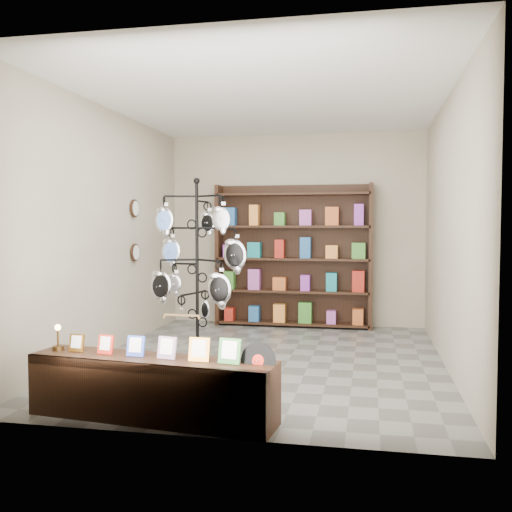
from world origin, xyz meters
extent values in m
plane|color=slate|center=(0.00, 0.00, 0.00)|extent=(5.00, 5.00, 0.00)
plane|color=#B3A790|center=(0.00, 2.50, 1.50)|extent=(4.00, 0.00, 4.00)
plane|color=#B3A790|center=(0.00, -2.50, 1.50)|extent=(4.00, 0.00, 4.00)
plane|color=#B3A790|center=(-2.00, 0.00, 1.50)|extent=(0.00, 5.00, 5.00)
plane|color=#B3A790|center=(2.00, 0.00, 1.50)|extent=(0.00, 5.00, 5.00)
plane|color=white|center=(0.00, 0.00, 3.00)|extent=(5.00, 5.00, 0.00)
cylinder|color=black|center=(-0.65, -0.64, 0.01)|extent=(0.47, 0.47, 0.03)
cylinder|color=black|center=(-0.65, -0.64, 1.01)|extent=(0.04, 0.04, 2.02)
sphere|color=black|center=(-0.65, -0.64, 2.04)|extent=(0.07, 0.07, 0.07)
ellipsoid|color=silver|center=(-0.62, -0.43, 0.63)|extent=(0.11, 0.05, 0.21)
cube|color=#B3854A|center=(-0.73, -0.92, 0.64)|extent=(0.38, 0.03, 0.04)
cube|color=black|center=(-0.55, -2.20, 0.25)|extent=(2.08, 0.65, 0.50)
cube|color=gold|center=(-1.24, -2.12, 0.58)|extent=(0.14, 0.06, 0.15)
cube|color=red|center=(-0.97, -2.15, 0.58)|extent=(0.14, 0.07, 0.16)
cube|color=#263FA5|center=(-0.69, -2.18, 0.59)|extent=(0.15, 0.07, 0.17)
cube|color=#E54C33|center=(-0.41, -2.22, 0.59)|extent=(0.16, 0.07, 0.18)
cube|color=gold|center=(-0.13, -2.25, 0.60)|extent=(0.17, 0.08, 0.19)
cube|color=#337233|center=(0.12, -2.28, 0.60)|extent=(0.18, 0.08, 0.20)
cylinder|color=black|center=(0.33, -2.25, 0.53)|extent=(0.29, 0.10, 0.27)
cylinder|color=red|center=(0.33, -2.26, 0.53)|extent=(0.10, 0.04, 0.09)
cylinder|color=#4C3415|center=(-1.43, -2.10, 0.52)|extent=(0.09, 0.09, 0.04)
cylinder|color=#4C3415|center=(-1.43, -2.10, 0.61)|extent=(0.02, 0.02, 0.13)
sphere|color=#FFBF59|center=(-1.43, -2.10, 0.70)|extent=(0.05, 0.05, 0.05)
cube|color=black|center=(0.00, 2.44, 1.10)|extent=(2.40, 0.04, 2.20)
cube|color=black|center=(-1.18, 2.28, 1.10)|extent=(0.06, 0.36, 2.20)
cube|color=black|center=(1.18, 2.28, 1.10)|extent=(0.06, 0.36, 2.20)
cube|color=black|center=(0.00, 2.28, 0.05)|extent=(2.36, 0.36, 0.04)
cube|color=black|center=(0.00, 2.28, 0.55)|extent=(2.36, 0.36, 0.03)
cube|color=black|center=(0.00, 2.28, 1.05)|extent=(2.36, 0.36, 0.04)
cube|color=black|center=(0.00, 2.28, 1.55)|extent=(2.36, 0.36, 0.04)
cube|color=black|center=(0.00, 2.28, 2.05)|extent=(2.36, 0.36, 0.04)
cylinder|color=black|center=(-1.97, 0.80, 1.80)|extent=(0.03, 0.24, 0.24)
cylinder|color=black|center=(-1.97, 0.80, 1.20)|extent=(0.03, 0.24, 0.24)
camera|label=1|loc=(1.16, -6.47, 1.56)|focal=40.00mm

